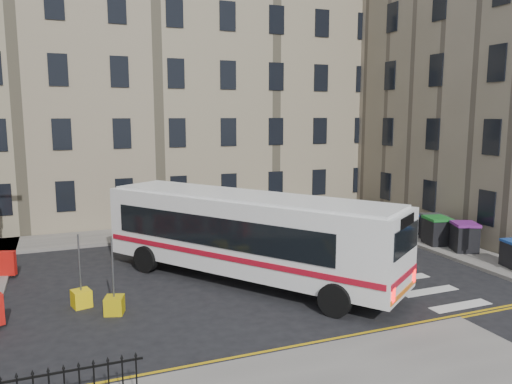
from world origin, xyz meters
TOP-DOWN VIEW (x-y plane):
  - ground at (0.00, 0.00)m, footprint 120.00×120.00m
  - pavement_north at (-6.00, 8.60)m, footprint 36.00×3.20m
  - pavement_east at (9.00, 4.00)m, footprint 2.40×26.00m
  - terrace_north at (-7.00, 15.50)m, footprint 38.30×10.80m
  - bus at (-2.01, -0.68)m, footprint 9.62×11.96m
  - wheelie_bin_b at (9.10, -0.86)m, footprint 1.50×1.58m
  - wheelie_bin_c at (8.76, 0.64)m, footprint 1.34×1.47m
  - wheelie_bin_d at (9.14, 1.31)m, footprint 1.33×1.45m
  - wheelie_bin_e at (8.79, 3.00)m, footprint 0.91×1.04m
  - bollard_yellow at (-8.37, -1.12)m, footprint 0.73×0.73m
  - bollard_chevron at (-7.37, -2.20)m, footprint 0.76×0.76m

SIDE VIEW (x-z plane):
  - ground at x=0.00m, z-range 0.00..0.00m
  - pavement_north at x=-6.00m, z-range 0.00..0.15m
  - pavement_east at x=9.00m, z-range 0.00..0.15m
  - bollard_yellow at x=-8.37m, z-range 0.00..0.60m
  - bollard_chevron at x=-7.37m, z-range 0.00..0.60m
  - wheelie_bin_e at x=8.79m, z-range 0.15..1.29m
  - wheelie_bin_d at x=9.14m, z-range 0.16..1.51m
  - wheelie_bin_b at x=9.10m, z-range 0.16..1.54m
  - wheelie_bin_c at x=8.76m, z-range 0.16..1.55m
  - bus at x=-2.01m, z-range 0.27..3.71m
  - terrace_north at x=-7.00m, z-range 0.02..17.22m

